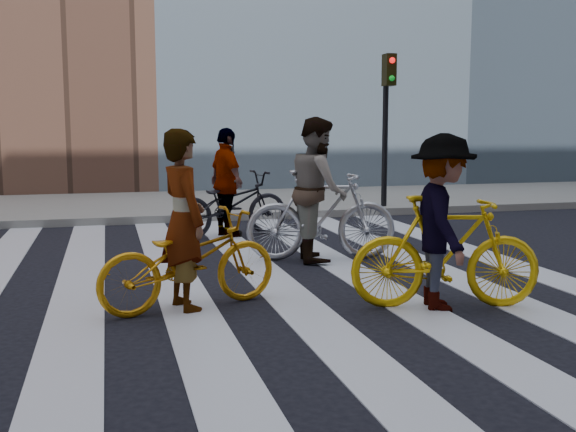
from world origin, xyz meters
name	(u,v)px	position (x,y,z in m)	size (l,w,h in m)	color
ground	(222,279)	(0.00, 0.00, 0.00)	(100.00, 100.00, 0.00)	black
sidewalk_far	(167,205)	(0.00, 7.50, 0.07)	(100.00, 5.00, 0.15)	gray
zebra_crosswalk	(222,279)	(0.00, 0.00, 0.01)	(8.25, 10.00, 0.01)	silver
traffic_signal	(387,105)	(4.40, 5.32, 2.28)	(0.22, 0.42, 3.33)	black
bike_yellow_left	(189,260)	(-0.54, -1.23, 0.50)	(0.66, 1.89, 0.99)	orange
bike_silver_mid	(321,215)	(1.52, 0.85, 0.62)	(0.59, 2.08, 1.25)	#B2B4BD
bike_yellow_right	(446,252)	(1.96, -1.87, 0.57)	(0.54, 1.91, 1.15)	yellow
bike_dark_rear	(230,204)	(0.66, 3.13, 0.55)	(0.73, 2.08, 1.09)	black
rider_left	(183,220)	(-0.59, -1.23, 0.90)	(0.66, 0.43, 1.81)	slate
rider_mid	(318,189)	(1.47, 0.85, 0.98)	(0.95, 0.74, 1.96)	slate
rider_right	(442,222)	(1.91, -1.87, 0.88)	(1.14, 0.65, 1.76)	slate
rider_rear	(227,183)	(0.61, 3.13, 0.91)	(1.06, 0.44, 1.82)	slate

